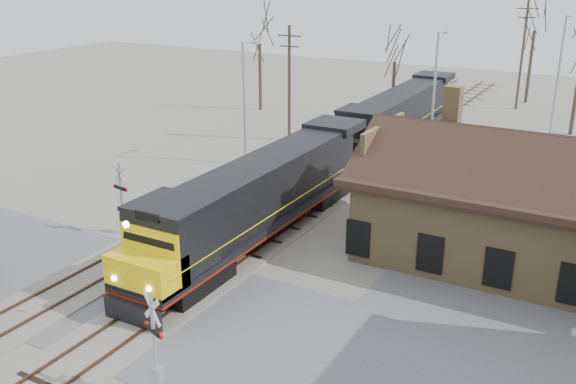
% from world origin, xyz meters
% --- Properties ---
extents(ground, '(140.00, 140.00, 0.00)m').
position_xyz_m(ground, '(0.00, 0.00, 0.00)').
color(ground, gray).
rests_on(ground, ground).
extents(road, '(60.00, 9.00, 0.03)m').
position_xyz_m(road, '(0.00, 0.00, 0.01)').
color(road, '#59595E').
rests_on(road, ground).
extents(track_main, '(3.40, 90.00, 0.24)m').
position_xyz_m(track_main, '(0.00, 15.00, 0.07)').
color(track_main, gray).
rests_on(track_main, ground).
extents(track_siding, '(3.40, 90.00, 0.24)m').
position_xyz_m(track_siding, '(-4.50, 15.00, 0.07)').
color(track_siding, gray).
rests_on(track_siding, ground).
extents(depot, '(15.20, 9.31, 7.90)m').
position_xyz_m(depot, '(11.99, 12.00, 2.41)').
color(depot, '#9B7C50').
rests_on(depot, ground).
extents(locomotive_lead, '(2.99, 20.02, 4.44)m').
position_xyz_m(locomotive_lead, '(0.00, 7.79, 2.33)').
color(locomotive_lead, black).
rests_on(locomotive_lead, ground).
extents(locomotive_trailing, '(2.99, 20.02, 4.21)m').
position_xyz_m(locomotive_trailing, '(0.00, 28.09, 2.33)').
color(locomotive_trailing, black).
rests_on(locomotive_trailing, ground).
extents(crossbuck_near, '(1.06, 0.47, 3.88)m').
position_xyz_m(crossbuck_near, '(3.70, -4.47, 1.83)').
color(crossbuck_near, '#A5A8AD').
rests_on(crossbuck_near, ground).
extents(crossbuck_far, '(1.11, 0.31, 3.91)m').
position_xyz_m(crossbuck_far, '(-6.83, 5.31, 1.84)').
color(crossbuck_far, '#A5A8AD').
rests_on(crossbuck_far, ground).
extents(streetlight_a, '(0.25, 2.04, 8.54)m').
position_xyz_m(streetlight_a, '(-8.00, 19.21, 4.80)').
color(streetlight_a, '#A5A8AD').
rests_on(streetlight_a, ground).
extents(streetlight_b, '(0.25, 2.04, 9.37)m').
position_xyz_m(streetlight_b, '(3.95, 24.11, 5.23)').
color(streetlight_b, '#A5A8AD').
rests_on(streetlight_b, ground).
extents(streetlight_c, '(0.25, 2.04, 9.89)m').
position_xyz_m(streetlight_c, '(10.22, 35.61, 5.49)').
color(streetlight_c, '#A5A8AD').
rests_on(streetlight_c, ground).
extents(utility_pole_a, '(2.00, 0.24, 9.08)m').
position_xyz_m(utility_pole_a, '(-8.32, 26.11, 4.76)').
color(utility_pole_a, '#382D23').
rests_on(utility_pole_a, ground).
extents(utility_pole_b, '(2.00, 0.24, 10.32)m').
position_xyz_m(utility_pole_b, '(5.47, 47.19, 5.39)').
color(utility_pole_b, '#382D23').
rests_on(utility_pole_b, ground).
extents(tree_a, '(4.22, 4.22, 10.33)m').
position_xyz_m(tree_a, '(-16.31, 34.71, 7.35)').
color(tree_a, '#382D23').
rests_on(tree_a, ground).
extents(tree_b, '(3.58, 3.58, 8.76)m').
position_xyz_m(tree_b, '(-3.35, 36.25, 6.23)').
color(tree_b, '#382D23').
rests_on(tree_b, ground).
extents(tree_c, '(4.81, 4.81, 11.79)m').
position_xyz_m(tree_c, '(5.74, 50.88, 8.40)').
color(tree_c, '#382D23').
rests_on(tree_c, ground).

